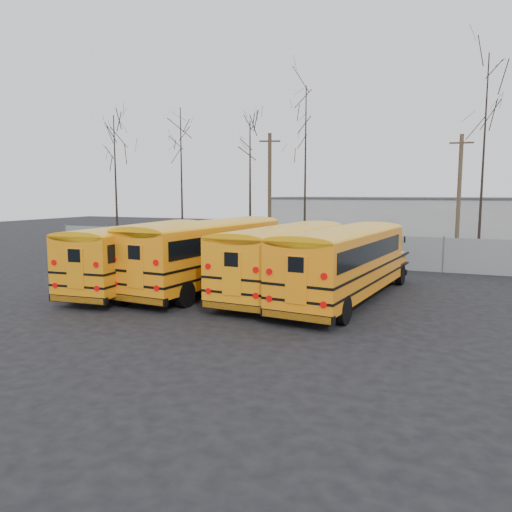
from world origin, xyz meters
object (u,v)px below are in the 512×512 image
at_px(bus_d, 346,258).
at_px(utility_pole_left, 270,191).
at_px(bus_a, 143,250).
at_px(utility_pole_right, 459,197).
at_px(bus_b, 210,248).
at_px(bus_c, 286,254).

distance_m(bus_d, utility_pole_left, 18.68).
relative_size(bus_a, utility_pole_right, 1.37).
distance_m(bus_b, bus_c, 3.72).
distance_m(bus_a, utility_pole_left, 16.84).
relative_size(bus_a, utility_pole_left, 1.25).
bearing_deg(utility_pole_right, bus_a, -137.75).
xyz_separation_m(bus_a, bus_d, (9.52, 0.83, 0.04)).
relative_size(bus_b, utility_pole_left, 1.33).
bearing_deg(bus_a, bus_d, 0.20).
distance_m(utility_pole_left, utility_pole_right, 13.64).
height_order(bus_c, utility_pole_right, utility_pole_right).
bearing_deg(bus_d, bus_a, -169.44).
height_order(bus_b, bus_c, bus_b).
relative_size(bus_b, bus_d, 1.04).
height_order(bus_c, bus_d, bus_d).
distance_m(bus_a, utility_pole_right, 20.78).
bearing_deg(bus_b, bus_a, -155.11).
bearing_deg(utility_pole_right, bus_d, -111.96).
xyz_separation_m(bus_d, utility_pole_left, (-9.61, 15.77, 2.79)).
height_order(bus_a, bus_c, bus_c).
xyz_separation_m(bus_d, utility_pole_right, (3.98, 14.78, 2.39)).
height_order(bus_a, bus_d, bus_d).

